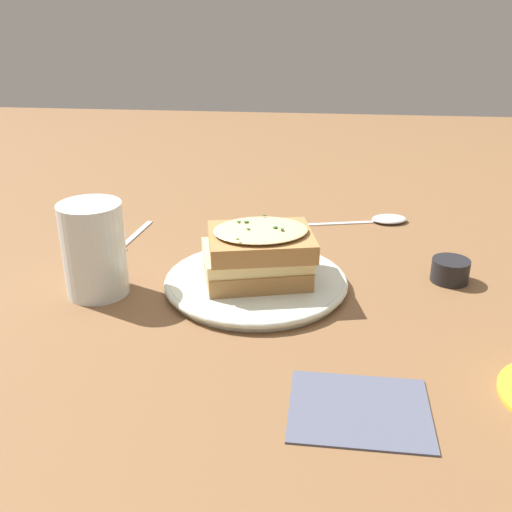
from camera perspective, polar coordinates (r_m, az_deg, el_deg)
name	(u,v)px	position (r m, az deg, el deg)	size (l,w,h in m)	color
ground_plane	(251,284)	(0.78, -0.50, -2.71)	(2.40, 2.40, 0.00)	brown
dinner_plate	(256,282)	(0.76, 0.00, -2.48)	(0.23, 0.23, 0.01)	silver
sandwich	(258,253)	(0.74, 0.20, 0.28)	(0.15, 0.13, 0.07)	#A37542
water_glass	(94,249)	(0.76, -15.18, 0.62)	(0.08, 0.08, 0.12)	silver
fork	(120,248)	(0.90, -12.81, 0.77)	(0.04, 0.19, 0.00)	silver
spoon	(384,219)	(1.01, 12.06, 3.43)	(0.17, 0.06, 0.01)	silver
napkin	(359,409)	(0.57, 9.83, -14.14)	(0.13, 0.10, 0.00)	#4C5166
condiment_pot	(450,270)	(0.82, 18.01, -1.31)	(0.05, 0.05, 0.03)	black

